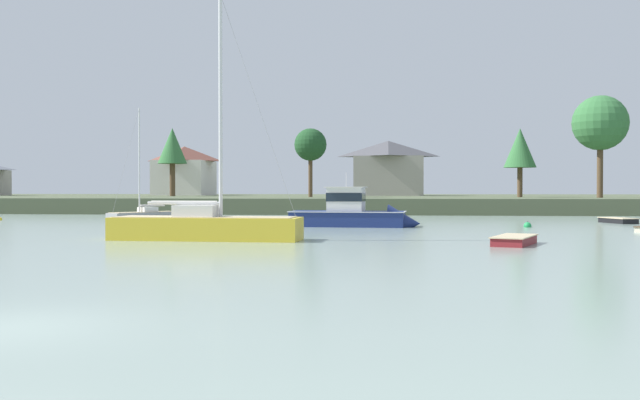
{
  "coord_description": "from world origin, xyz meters",
  "views": [
    {
      "loc": [
        7.04,
        -12.85,
        2.59
      ],
      "look_at": [
        3.58,
        25.71,
        1.97
      ],
      "focal_mm": 40.63,
      "sensor_mm": 36.0,
      "label": 1
    }
  ],
  "objects_px": {
    "dinghy_black": "(618,221)",
    "cruiser_navy": "(360,218)",
    "sailboat_grey": "(145,217)",
    "dinghy_maroon": "(514,242)",
    "mooring_buoy_green": "(528,226)",
    "sailboat_yellow": "(206,234)",
    "mooring_buoy_yellow": "(0,219)"
  },
  "relations": [
    {
      "from": "dinghy_black",
      "to": "cruiser_navy",
      "type": "distance_m",
      "value": 20.21
    },
    {
      "from": "dinghy_maroon",
      "to": "mooring_buoy_yellow",
      "type": "bearing_deg",
      "value": 149.01
    },
    {
      "from": "sailboat_grey",
      "to": "dinghy_maroon",
      "type": "height_order",
      "value": "sailboat_grey"
    },
    {
      "from": "dinghy_black",
      "to": "sailboat_yellow",
      "type": "xyz_separation_m",
      "value": [
        -26.37,
        -20.15,
        0.16
      ]
    },
    {
      "from": "sailboat_grey",
      "to": "sailboat_yellow",
      "type": "height_order",
      "value": "sailboat_yellow"
    },
    {
      "from": "sailboat_yellow",
      "to": "mooring_buoy_green",
      "type": "xyz_separation_m",
      "value": [
        18.48,
        13.61,
        -0.21
      ]
    },
    {
      "from": "sailboat_grey",
      "to": "mooring_buoy_yellow",
      "type": "height_order",
      "value": "sailboat_grey"
    },
    {
      "from": "cruiser_navy",
      "to": "sailboat_yellow",
      "type": "bearing_deg",
      "value": -118.41
    },
    {
      "from": "dinghy_maroon",
      "to": "mooring_buoy_yellow",
      "type": "distance_m",
      "value": 43.37
    },
    {
      "from": "mooring_buoy_green",
      "to": "cruiser_navy",
      "type": "bearing_deg",
      "value": -179.34
    },
    {
      "from": "dinghy_black",
      "to": "mooring_buoy_green",
      "type": "distance_m",
      "value": 10.25
    },
    {
      "from": "sailboat_grey",
      "to": "dinghy_maroon",
      "type": "distance_m",
      "value": 35.15
    },
    {
      "from": "dinghy_maroon",
      "to": "mooring_buoy_green",
      "type": "relative_size",
      "value": 6.99
    },
    {
      "from": "dinghy_black",
      "to": "mooring_buoy_yellow",
      "type": "height_order",
      "value": "dinghy_black"
    },
    {
      "from": "dinghy_black",
      "to": "sailboat_grey",
      "type": "bearing_deg",
      "value": 176.75
    },
    {
      "from": "dinghy_black",
      "to": "dinghy_maroon",
      "type": "relative_size",
      "value": 0.89
    },
    {
      "from": "mooring_buoy_yellow",
      "to": "cruiser_navy",
      "type": "bearing_deg",
      "value": -13.43
    },
    {
      "from": "dinghy_black",
      "to": "sailboat_yellow",
      "type": "distance_m",
      "value": 33.19
    },
    {
      "from": "dinghy_black",
      "to": "mooring_buoy_yellow",
      "type": "bearing_deg",
      "value": 179.54
    },
    {
      "from": "dinghy_black",
      "to": "mooring_buoy_green",
      "type": "height_order",
      "value": "dinghy_black"
    },
    {
      "from": "sailboat_grey",
      "to": "cruiser_navy",
      "type": "relative_size",
      "value": 1.07
    },
    {
      "from": "mooring_buoy_yellow",
      "to": "dinghy_black",
      "type": "bearing_deg",
      "value": -0.46
    },
    {
      "from": "sailboat_yellow",
      "to": "mooring_buoy_yellow",
      "type": "height_order",
      "value": "sailboat_yellow"
    },
    {
      "from": "sailboat_grey",
      "to": "mooring_buoy_green",
      "type": "relative_size",
      "value": 17.0
    },
    {
      "from": "sailboat_grey",
      "to": "cruiser_navy",
      "type": "xyz_separation_m",
      "value": [
        18.01,
        -8.77,
        0.37
      ]
    },
    {
      "from": "mooring_buoy_green",
      "to": "dinghy_maroon",
      "type": "bearing_deg",
      "value": -103.01
    },
    {
      "from": "mooring_buoy_yellow",
      "to": "dinghy_maroon",
      "type": "bearing_deg",
      "value": -30.99
    },
    {
      "from": "cruiser_navy",
      "to": "mooring_buoy_yellow",
      "type": "height_order",
      "value": "cruiser_navy"
    },
    {
      "from": "sailboat_grey",
      "to": "mooring_buoy_yellow",
      "type": "distance_m",
      "value": 11.67
    },
    {
      "from": "sailboat_yellow",
      "to": "mooring_buoy_yellow",
      "type": "xyz_separation_m",
      "value": [
        -22.26,
        20.54,
        -0.23
      ]
    },
    {
      "from": "mooring_buoy_yellow",
      "to": "sailboat_yellow",
      "type": "bearing_deg",
      "value": -42.71
    },
    {
      "from": "mooring_buoy_green",
      "to": "mooring_buoy_yellow",
      "type": "bearing_deg",
      "value": 170.35
    }
  ]
}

